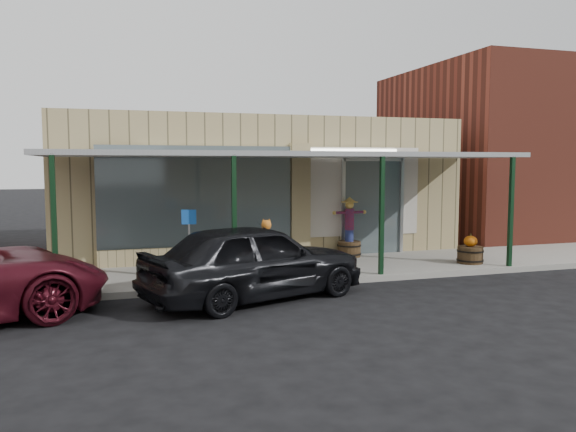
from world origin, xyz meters
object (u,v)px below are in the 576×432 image
object	(u,v)px
barrel_pumpkin	(470,253)
handicap_sign	(189,235)
parked_sedan	(255,261)
barrel_scarecrow	(349,237)

from	to	relation	value
barrel_pumpkin	handicap_sign	world-z (taller)	handicap_sign
handicap_sign	parked_sedan	bearing A→B (deg)	-41.97
handicap_sign	parked_sedan	distance (m)	2.07
barrel_pumpkin	handicap_sign	distance (m)	7.54
barrel_pumpkin	parked_sedan	xyz separation A→B (m)	(-6.36, -1.66, 0.38)
barrel_pumpkin	parked_sedan	bearing A→B (deg)	-165.37
parked_sedan	barrel_scarecrow	bearing A→B (deg)	-64.44
parked_sedan	barrel_pumpkin	bearing A→B (deg)	-94.33
barrel_scarecrow	parked_sedan	size ratio (longest dim) A/B	0.34
barrel_pumpkin	handicap_sign	bearing A→B (deg)	179.82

